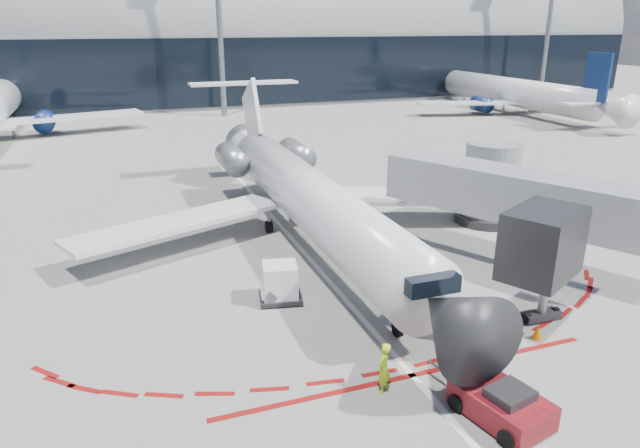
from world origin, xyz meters
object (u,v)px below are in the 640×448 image
object	(u,v)px
regional_jet	(304,193)
ramp_worker	(384,367)
uld_container	(280,283)
pushback_tug	(502,404)

from	to	relation	value
regional_jet	ramp_worker	xyz separation A→B (m)	(-2.04, -14.29, -1.74)
uld_container	regional_jet	bearing A→B (deg)	75.20
regional_jet	uld_container	size ratio (longest dim) A/B	15.15
regional_jet	uld_container	xyz separation A→B (m)	(-3.40, -6.98, -1.77)
ramp_worker	regional_jet	bearing A→B (deg)	-141.55
regional_jet	ramp_worker	distance (m)	14.53
regional_jet	pushback_tug	distance (m)	16.91
ramp_worker	uld_container	world-z (taller)	ramp_worker
pushback_tug	uld_container	distance (m)	10.62
pushback_tug	uld_container	size ratio (longest dim) A/B	2.23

